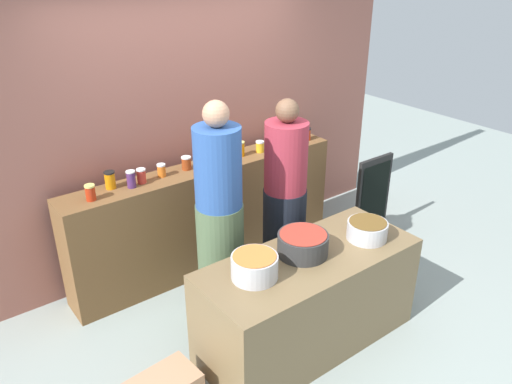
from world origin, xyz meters
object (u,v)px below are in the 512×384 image
at_px(preserve_jar_3, 141,176).
at_px(cooking_pot_right, 367,230).
at_px(chalkboard_sign, 373,198).
at_px(preserve_jar_0, 90,192).
at_px(cook_with_tongs, 220,226).
at_px(preserve_jar_8, 241,149).
at_px(preserve_jar_9, 260,147).
at_px(preserve_jar_6, 206,160).
at_px(cooking_pot_left, 255,267).
at_px(cooking_pot_center, 303,244).
at_px(preserve_jar_4, 161,170).
at_px(preserve_jar_11, 307,134).
at_px(cook_in_cap, 285,208).
at_px(preserve_jar_10, 285,137).
at_px(preserve_jar_5, 186,163).
at_px(preserve_jar_1, 110,180).
at_px(preserve_jar_7, 224,156).
at_px(preserve_jar_2, 131,179).

relative_size(preserve_jar_3, cooking_pot_right, 0.41).
distance_m(cooking_pot_right, chalkboard_sign, 1.43).
height_order(preserve_jar_0, cook_with_tongs, cook_with_tongs).
xyz_separation_m(preserve_jar_8, preserve_jar_9, (0.21, -0.03, -0.02)).
relative_size(preserve_jar_6, cooking_pot_left, 0.42).
bearing_deg(cooking_pot_center, preserve_jar_9, 64.84).
bearing_deg(preserve_jar_4, preserve_jar_11, -2.64).
relative_size(preserve_jar_8, cook_in_cap, 0.08).
xyz_separation_m(preserve_jar_9, cook_in_cap, (-0.27, -0.70, -0.29)).
height_order(preserve_jar_9, cook_in_cap, cook_in_cap).
bearing_deg(preserve_jar_10, preserve_jar_11, -22.68).
bearing_deg(preserve_jar_3, preserve_jar_5, 3.10).
distance_m(cooking_pot_right, cook_with_tongs, 1.14).
xyz_separation_m(preserve_jar_1, preserve_jar_6, (0.86, -0.09, -0.01)).
xyz_separation_m(preserve_jar_7, cook_with_tongs, (-0.52, -0.69, -0.24)).
xyz_separation_m(preserve_jar_2, preserve_jar_3, (0.10, 0.03, -0.01)).
distance_m(preserve_jar_8, preserve_jar_9, 0.21).
distance_m(preserve_jar_1, cooking_pot_left, 1.50).
bearing_deg(preserve_jar_8, preserve_jar_2, -178.95).
bearing_deg(cook_in_cap, preserve_jar_9, 68.83).
xyz_separation_m(preserve_jar_8, chalkboard_sign, (1.22, -0.63, -0.63)).
xyz_separation_m(preserve_jar_0, preserve_jar_11, (2.26, -0.00, -0.00)).
bearing_deg(preserve_jar_2, preserve_jar_3, 15.14).
height_order(preserve_jar_1, preserve_jar_9, preserve_jar_1).
bearing_deg(preserve_jar_0, cook_in_cap, -25.89).
relative_size(preserve_jar_10, cook_with_tongs, 0.06).
bearing_deg(cooking_pot_right, preserve_jar_6, 110.08).
bearing_deg(cooking_pot_left, preserve_jar_0, 114.57).
height_order(preserve_jar_5, preserve_jar_9, preserve_jar_5).
height_order(preserve_jar_1, cooking_pot_center, preserve_jar_1).
relative_size(preserve_jar_2, preserve_jar_11, 1.15).
xyz_separation_m(preserve_jar_1, cooking_pot_right, (1.39, -1.54, -0.24)).
bearing_deg(preserve_jar_5, preserve_jar_10, 0.43).
xyz_separation_m(preserve_jar_8, cooking_pot_center, (-0.41, -1.34, -0.23)).
bearing_deg(preserve_jar_5, preserve_jar_0, -174.98).
relative_size(cooking_pot_left, cook_in_cap, 0.18).
relative_size(preserve_jar_10, cook_in_cap, 0.06).
xyz_separation_m(preserve_jar_2, cooking_pot_center, (0.70, -1.32, -0.23)).
bearing_deg(preserve_jar_5, cooking_pot_right, -65.23).
bearing_deg(chalkboard_sign, preserve_jar_0, 167.78).
bearing_deg(preserve_jar_8, preserve_jar_10, 3.97).
bearing_deg(preserve_jar_9, preserve_jar_6, -179.98).
xyz_separation_m(preserve_jar_3, preserve_jar_6, (0.61, -0.03, 0.01)).
height_order(preserve_jar_6, preserve_jar_9, preserve_jar_6).
xyz_separation_m(preserve_jar_7, cook_in_cap, (0.14, -0.70, -0.28)).
relative_size(preserve_jar_5, cook_with_tongs, 0.06).
relative_size(preserve_jar_0, preserve_jar_4, 1.14).
xyz_separation_m(preserve_jar_2, cooking_pot_right, (1.24, -1.45, -0.24)).
relative_size(preserve_jar_2, preserve_jar_9, 1.31).
bearing_deg(cooking_pot_center, preserve_jar_7, 80.98).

